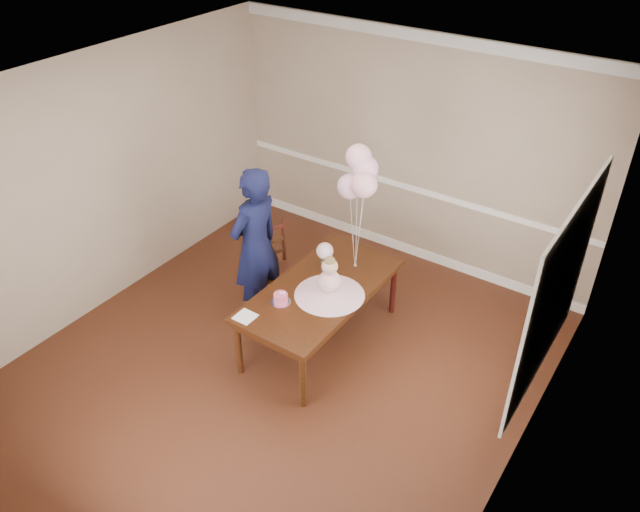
# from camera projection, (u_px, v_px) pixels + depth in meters

# --- Properties ---
(floor) EXTENTS (4.50, 5.00, 0.00)m
(floor) POSITION_uv_depth(u_px,v_px,m) (281.00, 366.00, 6.12)
(floor) COLOR #34170D
(floor) RESTS_ON ground
(ceiling) EXTENTS (4.50, 5.00, 0.02)m
(ceiling) POSITION_uv_depth(u_px,v_px,m) (268.00, 100.00, 4.61)
(ceiling) COLOR silver
(ceiling) RESTS_ON wall_back
(wall_back) EXTENTS (4.50, 0.02, 2.70)m
(wall_back) POSITION_uv_depth(u_px,v_px,m) (410.00, 151.00, 7.08)
(wall_back) COLOR gray
(wall_back) RESTS_ON floor
(wall_front) EXTENTS (4.50, 0.02, 2.70)m
(wall_front) POSITION_uv_depth(u_px,v_px,m) (15.00, 446.00, 3.65)
(wall_front) COLOR gray
(wall_front) RESTS_ON floor
(wall_left) EXTENTS (0.02, 5.00, 2.70)m
(wall_left) POSITION_uv_depth(u_px,v_px,m) (102.00, 184.00, 6.42)
(wall_left) COLOR gray
(wall_left) RESTS_ON floor
(wall_right) EXTENTS (0.02, 5.00, 2.70)m
(wall_right) POSITION_uv_depth(u_px,v_px,m) (533.00, 352.00, 4.32)
(wall_right) COLOR gray
(wall_right) RESTS_ON floor
(chair_rail_trim) EXTENTS (4.50, 0.02, 0.07)m
(chair_rail_trim) POSITION_uv_depth(u_px,v_px,m) (406.00, 187.00, 7.33)
(chair_rail_trim) COLOR white
(chair_rail_trim) RESTS_ON wall_back
(crown_molding) EXTENTS (4.50, 0.02, 0.12)m
(crown_molding) POSITION_uv_depth(u_px,v_px,m) (419.00, 36.00, 6.36)
(crown_molding) COLOR silver
(crown_molding) RESTS_ON wall_back
(baseboard_trim) EXTENTS (4.50, 0.02, 0.12)m
(baseboard_trim) POSITION_uv_depth(u_px,v_px,m) (401.00, 246.00, 7.80)
(baseboard_trim) COLOR white
(baseboard_trim) RESTS_ON floor
(window_frame) EXTENTS (0.02, 1.66, 1.56)m
(window_frame) POSITION_uv_depth(u_px,v_px,m) (557.00, 292.00, 4.56)
(window_frame) COLOR white
(window_frame) RESTS_ON wall_right
(window_blinds) EXTENTS (0.01, 1.50, 1.40)m
(window_blinds) POSITION_uv_depth(u_px,v_px,m) (555.00, 291.00, 4.57)
(window_blinds) COLOR white
(window_blinds) RESTS_ON wall_right
(dining_table_top) EXTENTS (0.91, 1.80, 0.04)m
(dining_table_top) POSITION_uv_depth(u_px,v_px,m) (321.00, 289.00, 6.08)
(dining_table_top) COLOR black
(dining_table_top) RESTS_ON table_leg_fl
(table_apron) EXTENTS (0.82, 1.71, 0.09)m
(table_apron) POSITION_uv_depth(u_px,v_px,m) (321.00, 295.00, 6.12)
(table_apron) COLOR black
(table_apron) RESTS_ON table_leg_fl
(table_leg_fl) EXTENTS (0.06, 0.06, 0.63)m
(table_leg_fl) POSITION_uv_depth(u_px,v_px,m) (239.00, 347.00, 5.88)
(table_leg_fl) COLOR black
(table_leg_fl) RESTS_ON floor
(table_leg_fr) EXTENTS (0.06, 0.06, 0.63)m
(table_leg_fr) POSITION_uv_depth(u_px,v_px,m) (303.00, 380.00, 5.53)
(table_leg_fr) COLOR black
(table_leg_fr) RESTS_ON floor
(table_leg_bl) EXTENTS (0.06, 0.06, 0.63)m
(table_leg_bl) POSITION_uv_depth(u_px,v_px,m) (335.00, 265.00, 7.01)
(table_leg_bl) COLOR black
(table_leg_bl) RESTS_ON floor
(table_leg_br) EXTENTS (0.06, 0.06, 0.63)m
(table_leg_br) POSITION_uv_depth(u_px,v_px,m) (393.00, 288.00, 6.65)
(table_leg_br) COLOR black
(table_leg_br) RESTS_ON floor
(baby_skirt) EXTENTS (0.68, 0.68, 0.09)m
(baby_skirt) POSITION_uv_depth(u_px,v_px,m) (330.00, 291.00, 5.95)
(baby_skirt) COLOR #E0A5B7
(baby_skirt) RESTS_ON dining_table_top
(baby_torso) EXTENTS (0.21, 0.21, 0.21)m
(baby_torso) POSITION_uv_depth(u_px,v_px,m) (330.00, 281.00, 5.88)
(baby_torso) COLOR #EF97C2
(baby_torso) RESTS_ON baby_skirt
(baby_head) EXTENTS (0.15, 0.15, 0.15)m
(baby_head) POSITION_uv_depth(u_px,v_px,m) (330.00, 266.00, 5.79)
(baby_head) COLOR #CFAA8F
(baby_head) RESTS_ON baby_torso
(baby_hair) EXTENTS (0.11, 0.11, 0.11)m
(baby_hair) POSITION_uv_depth(u_px,v_px,m) (330.00, 262.00, 5.76)
(baby_hair) COLOR brown
(baby_hair) RESTS_ON baby_head
(cake_platter) EXTENTS (0.20, 0.20, 0.01)m
(cake_platter) POSITION_uv_depth(u_px,v_px,m) (281.00, 302.00, 5.88)
(cake_platter) COLOR silver
(cake_platter) RESTS_ON dining_table_top
(birthday_cake) EXTENTS (0.14, 0.14, 0.09)m
(birthday_cake) POSITION_uv_depth(u_px,v_px,m) (281.00, 298.00, 5.85)
(birthday_cake) COLOR #E14774
(birthday_cake) RESTS_ON cake_platter
(cake_flower_a) EXTENTS (0.03, 0.03, 0.03)m
(cake_flower_a) POSITION_uv_depth(u_px,v_px,m) (280.00, 293.00, 5.82)
(cake_flower_a) COLOR white
(cake_flower_a) RESTS_ON birthday_cake
(cake_flower_b) EXTENTS (0.03, 0.03, 0.03)m
(cake_flower_b) POSITION_uv_depth(u_px,v_px,m) (284.00, 293.00, 5.82)
(cake_flower_b) COLOR white
(cake_flower_b) RESTS_ON birthday_cake
(rose_vase_near) EXTENTS (0.09, 0.09, 0.14)m
(rose_vase_near) POSITION_uv_depth(u_px,v_px,m) (325.00, 264.00, 6.27)
(rose_vase_near) COLOR white
(rose_vase_near) RESTS_ON dining_table_top
(roses_near) EXTENTS (0.17, 0.17, 0.17)m
(roses_near) POSITION_uv_depth(u_px,v_px,m) (325.00, 251.00, 6.18)
(roses_near) COLOR beige
(roses_near) RESTS_ON rose_vase_near
(napkin) EXTENTS (0.18, 0.18, 0.01)m
(napkin) POSITION_uv_depth(u_px,v_px,m) (245.00, 317.00, 5.69)
(napkin) COLOR white
(napkin) RESTS_ON dining_table_top
(balloon_weight) EXTENTS (0.04, 0.04, 0.02)m
(balloon_weight) POSITION_uv_depth(u_px,v_px,m) (355.00, 266.00, 6.36)
(balloon_weight) COLOR silver
(balloon_weight) RESTS_ON dining_table_top
(balloon_a) EXTENTS (0.25, 0.25, 0.25)m
(balloon_a) POSITION_uv_depth(u_px,v_px,m) (350.00, 186.00, 5.90)
(balloon_a) COLOR #E4A2C3
(balloon_a) RESTS_ON balloon_ribbon_a
(balloon_b) EXTENTS (0.25, 0.25, 0.25)m
(balloon_b) POSITION_uv_depth(u_px,v_px,m) (364.00, 185.00, 5.74)
(balloon_b) COLOR #EFA9B9
(balloon_b) RESTS_ON balloon_ribbon_b
(balloon_c) EXTENTS (0.25, 0.25, 0.25)m
(balloon_c) POSITION_uv_depth(u_px,v_px,m) (365.00, 169.00, 5.81)
(balloon_c) COLOR #F2ABD1
(balloon_c) RESTS_ON balloon_ribbon_c
(balloon_d) EXTENTS (0.25, 0.25, 0.25)m
(balloon_d) POSITION_uv_depth(u_px,v_px,m) (359.00, 157.00, 5.82)
(balloon_d) COLOR #FFB4CD
(balloon_d) RESTS_ON balloon_ribbon_d
(balloon_ribbon_a) EXTENTS (0.08, 0.00, 0.75)m
(balloon_ribbon_a) POSITION_uv_depth(u_px,v_px,m) (353.00, 234.00, 6.17)
(balloon_ribbon_a) COLOR silver
(balloon_ribbon_a) RESTS_ON balloon_weight
(balloon_ribbon_b) EXTENTS (0.09, 0.05, 0.84)m
(balloon_ribbon_b) POSITION_uv_depth(u_px,v_px,m) (359.00, 233.00, 6.09)
(balloon_ribbon_b) COLOR white
(balloon_ribbon_b) RESTS_ON balloon_weight
(balloon_ribbon_c) EXTENTS (0.02, 0.08, 0.93)m
(balloon_ribbon_c) POSITION_uv_depth(u_px,v_px,m) (360.00, 225.00, 6.12)
(balloon_ribbon_c) COLOR silver
(balloon_ribbon_c) RESTS_ON balloon_weight
(balloon_ribbon_d) EXTENTS (0.07, 0.09, 1.01)m
(balloon_ribbon_d) POSITION_uv_depth(u_px,v_px,m) (357.00, 220.00, 6.13)
(balloon_ribbon_d) COLOR white
(balloon_ribbon_d) RESTS_ON balloon_weight
(dining_chair_seat) EXTENTS (0.54, 0.54, 0.05)m
(dining_chair_seat) POSITION_uv_depth(u_px,v_px,m) (280.00, 274.00, 6.67)
(dining_chair_seat) COLOR #38190F
(dining_chair_seat) RESTS_ON chair_leg_fl
(chair_leg_fl) EXTENTS (0.05, 0.05, 0.41)m
(chair_leg_fl) POSITION_uv_depth(u_px,v_px,m) (259.00, 288.00, 6.84)
(chair_leg_fl) COLOR #35190E
(chair_leg_fl) RESTS_ON floor
(chair_leg_fr) EXTENTS (0.05, 0.05, 0.41)m
(chair_leg_fr) POSITION_uv_depth(u_px,v_px,m) (275.00, 304.00, 6.60)
(chair_leg_fr) COLOR #3D1A10
(chair_leg_fr) RESTS_ON floor
(chair_leg_bl) EXTENTS (0.05, 0.05, 0.41)m
(chair_leg_bl) POSITION_uv_depth(u_px,v_px,m) (286.00, 278.00, 6.99)
(chair_leg_bl) COLOR #3C1910
(chair_leg_bl) RESTS_ON floor
(chair_leg_br) EXTENTS (0.05, 0.05, 0.41)m
(chair_leg_br) POSITION_uv_depth(u_px,v_px,m) (302.00, 293.00, 6.76)
(chair_leg_br) COLOR #3C1B10
(chair_leg_br) RESTS_ON floor
(chair_back_post_l) EXTENTS (0.05, 0.05, 0.53)m
(chair_back_post_l) POSITION_uv_depth(u_px,v_px,m) (256.00, 250.00, 6.57)
(chair_back_post_l) COLOR #39140F
(chair_back_post_l) RESTS_ON dining_chair_seat
(chair_back_post_r) EXTENTS (0.05, 0.05, 0.53)m
(chair_back_post_r) POSITION_uv_depth(u_px,v_px,m) (284.00, 240.00, 6.73)
(chair_back_post_r) COLOR black
(chair_back_post_r) RESTS_ON dining_chair_seat
(chair_slat_low) EXTENTS (0.17, 0.36, 0.05)m
(chair_slat_low) POSITION_uv_depth(u_px,v_px,m) (270.00, 254.00, 6.71)
(chair_slat_low) COLOR #331B0E
(chair_slat_low) RESTS_ON dining_chair_seat
(chair_slat_mid) EXTENTS (0.17, 0.36, 0.05)m
(chair_slat_mid) POSITION_uv_depth(u_px,v_px,m) (270.00, 242.00, 6.63)
(chair_slat_mid) COLOR #371D0F
(chair_slat_mid) RESTS_ON dining_chair_seat
(chair_slat_top) EXTENTS (0.17, 0.36, 0.05)m
(chair_slat_top) POSITION_uv_depth(u_px,v_px,m) (269.00, 230.00, 6.54)
(chair_slat_top) COLOR #3A1410
(chair_slat_top) RESTS_ON dining_chair_seat
(woman) EXTENTS (0.48, 0.67, 1.74)m
(woman) POSITION_uv_depth(u_px,v_px,m) (255.00, 247.00, 6.31)
(woman) COLOR black
(woman) RESTS_ON floor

